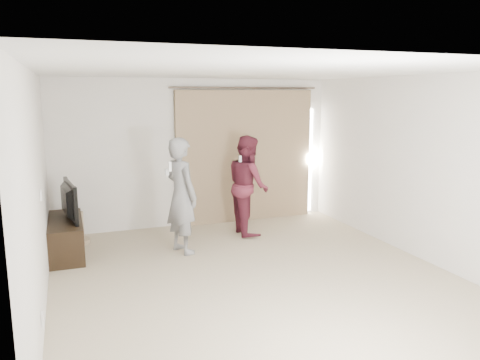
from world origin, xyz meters
name	(u,v)px	position (x,y,z in m)	size (l,w,h in m)	color
floor	(255,278)	(0.00, 0.00, 0.00)	(5.50, 5.50, 0.00)	beige
wall_back	(197,153)	(0.00, 2.75, 1.30)	(5.00, 0.04, 2.60)	silver
wall_left	(37,194)	(-2.50, 0.00, 1.30)	(0.04, 5.50, 2.60)	silver
ceiling	(256,71)	(0.00, 0.00, 2.60)	(5.00, 5.50, 0.01)	white
curtain	(246,156)	(0.91, 2.68, 1.20)	(2.80, 0.11, 2.46)	tan
tv_console	(66,237)	(-2.27, 1.82, 0.26)	(0.47, 1.36, 0.52)	black
tv	(64,201)	(-2.27, 1.82, 0.80)	(0.97, 0.13, 0.56)	black
scratching_post	(77,231)	(-2.10, 2.30, 0.20)	(0.38, 0.38, 0.50)	tan
person_man	(181,196)	(-0.64, 1.32, 0.86)	(0.61, 0.73, 1.72)	slate
person_woman	(248,185)	(0.64, 1.88, 0.83)	(0.66, 0.83, 1.66)	maroon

